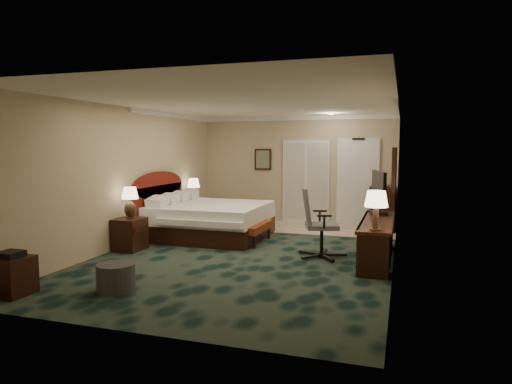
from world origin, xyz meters
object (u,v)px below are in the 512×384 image
(nightstand_near, at_px, (130,234))
(ottoman, at_px, (116,277))
(side_table, at_px, (12,276))
(lamp_near, at_px, (130,203))
(minibar, at_px, (382,207))
(bed, at_px, (211,221))
(desk_chair, at_px, (322,223))
(desk, at_px, (377,240))
(nightstand_far, at_px, (196,213))
(bed_bench, at_px, (255,233))
(lamp_far, at_px, (194,190))
(tv, at_px, (379,192))

(nightstand_near, distance_m, ottoman, 2.47)
(ottoman, xyz_separation_m, side_table, (-1.20, -0.57, 0.07))
(lamp_near, distance_m, minibar, 5.71)
(bed, relative_size, desk_chair, 1.84)
(minibar, bearing_deg, desk, -89.18)
(nightstand_near, xyz_separation_m, lamp_near, (0.00, 0.04, 0.59))
(nightstand_near, height_order, ottoman, nightstand_near)
(bed, relative_size, nightstand_near, 3.76)
(nightstand_far, relative_size, desk, 0.24)
(bed_bench, xyz_separation_m, desk, (2.42, -0.69, 0.15))
(lamp_near, distance_m, side_table, 2.84)
(bed, height_order, lamp_far, lamp_far)
(nightstand_far, relative_size, lamp_far, 0.97)
(desk, xyz_separation_m, desk_chair, (-0.93, -0.10, 0.27))
(side_table, height_order, tv, tv)
(nightstand_near, distance_m, desk_chair, 3.58)
(lamp_near, xyz_separation_m, desk_chair, (3.52, 0.50, -0.28))
(nightstand_far, xyz_separation_m, lamp_near, (0.01, -2.84, 0.61))
(bed, relative_size, lamp_near, 3.87)
(bed_bench, height_order, desk_chair, desk_chair)
(desk, relative_size, desk_chair, 1.97)
(nightstand_far, height_order, bed_bench, nightstand_far)
(bed, bearing_deg, nightstand_near, -121.24)
(lamp_near, relative_size, desk_chair, 0.47)
(lamp_far, xyz_separation_m, side_table, (0.04, -5.56, -0.61))
(ottoman, xyz_separation_m, desk_chair, (2.33, 2.69, 0.43))
(tv, relative_size, desk_chair, 0.83)
(nightstand_near, xyz_separation_m, tv, (4.43, 1.37, 0.79))
(desk, bearing_deg, nightstand_near, -171.83)
(bed_bench, bearing_deg, minibar, 45.59)
(ottoman, distance_m, desk_chair, 3.58)
(nightstand_far, xyz_separation_m, ottoman, (1.21, -5.03, -0.10))
(side_table, xyz_separation_m, desk_chair, (3.52, 3.26, 0.36))
(bed_bench, bearing_deg, desk, -14.54)
(bed, height_order, minibar, minibar)
(ottoman, bearing_deg, desk_chair, 49.15)
(lamp_far, distance_m, desk, 5.03)
(lamp_far, xyz_separation_m, tv, (4.46, -1.47, 0.23))
(desk_chair, bearing_deg, nightstand_far, 129.02)
(bed, bearing_deg, minibar, 30.76)
(lamp_far, height_order, ottoman, lamp_far)
(ottoman, bearing_deg, side_table, -154.48)
(lamp_far, bearing_deg, nightstand_far, 63.23)
(bed, xyz_separation_m, desk, (3.49, -0.96, -0.01))
(bed_bench, bearing_deg, side_table, -115.41)
(bed, height_order, side_table, bed)
(bed_bench, height_order, desk, desk)
(lamp_near, distance_m, lamp_far, 2.79)
(nightstand_far, distance_m, lamp_far, 0.58)
(lamp_near, bearing_deg, bed_bench, 32.26)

